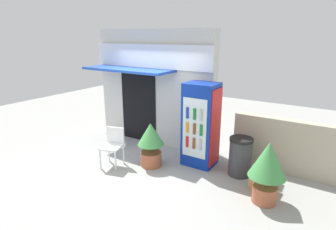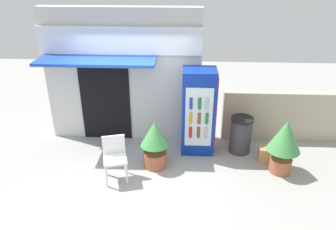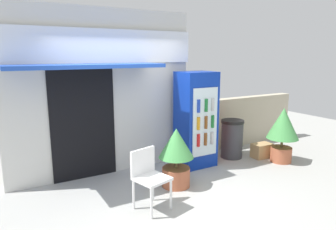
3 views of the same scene
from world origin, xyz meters
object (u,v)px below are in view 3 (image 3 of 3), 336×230
(potted_plant_curbside, at_px, (283,129))
(trash_bin, at_px, (232,139))
(plastic_chair, at_px, (148,174))
(drink_cooler, at_px, (196,119))
(cardboard_box, at_px, (262,150))
(potted_plant_near_shop, at_px, (176,153))

(potted_plant_curbside, xyz_separation_m, trash_bin, (-0.70, 0.73, -0.28))
(trash_bin, bearing_deg, potted_plant_curbside, -46.26)
(plastic_chair, distance_m, trash_bin, 2.78)
(drink_cooler, distance_m, cardboard_box, 1.72)
(potted_plant_curbside, bearing_deg, plastic_chair, -173.73)
(plastic_chair, xyz_separation_m, cardboard_box, (3.11, 0.74, -0.36))
(drink_cooler, xyz_separation_m, cardboard_box, (1.49, -0.36, -0.78))
(plastic_chair, bearing_deg, potted_plant_near_shop, 30.32)
(potted_plant_curbside, relative_size, cardboard_box, 2.70)
(trash_bin, bearing_deg, cardboard_box, -31.80)
(potted_plant_near_shop, relative_size, potted_plant_curbside, 0.89)
(trash_bin, bearing_deg, potted_plant_near_shop, -160.04)
(trash_bin, bearing_deg, plastic_chair, -156.89)
(potted_plant_near_shop, distance_m, potted_plant_curbside, 2.53)
(drink_cooler, xyz_separation_m, plastic_chair, (-1.61, -1.11, -0.42))
(plastic_chair, bearing_deg, cardboard_box, 13.48)
(drink_cooler, relative_size, trash_bin, 2.27)
(potted_plant_near_shop, bearing_deg, trash_bin, 19.96)
(potted_plant_curbside, xyz_separation_m, cardboard_box, (-0.15, 0.39, -0.55))
(drink_cooler, distance_m, trash_bin, 1.07)
(plastic_chair, relative_size, cardboard_box, 2.06)
(plastic_chair, xyz_separation_m, potted_plant_curbside, (3.25, 0.36, 0.18))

